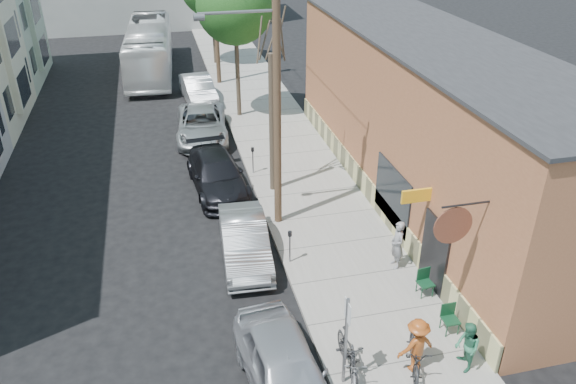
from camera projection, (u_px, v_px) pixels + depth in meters
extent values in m
plane|color=black|center=(232.00, 297.00, 18.15)|extent=(120.00, 120.00, 0.00)
cube|color=gray|center=(283.00, 147.00, 28.35)|extent=(4.50, 58.00, 0.15)
cube|color=#9B5B39|center=(430.00, 123.00, 22.67)|extent=(5.00, 20.00, 6.50)
cube|color=#2B2B2D|center=(441.00, 41.00, 21.08)|extent=(5.20, 20.20, 0.12)
cube|color=#CEC680|center=(367.00, 189.00, 23.46)|extent=(0.10, 20.00, 1.10)
cube|color=black|center=(434.00, 255.00, 17.99)|extent=(0.10, 1.60, 2.60)
cube|color=black|center=(392.00, 195.00, 20.82)|extent=(0.08, 3.00, 2.20)
cylinder|color=brown|center=(453.00, 226.00, 14.67)|extent=(1.10, 0.06, 1.10)
cube|color=#F1AA1C|center=(416.00, 196.00, 17.70)|extent=(1.00, 0.08, 0.45)
cube|color=beige|center=(2.00, 41.00, 29.41)|extent=(1.10, 3.20, 7.00)
cube|color=#A0B195|center=(27.00, 11.00, 36.23)|extent=(1.10, 3.20, 7.00)
cube|color=slate|center=(346.00, 342.00, 14.23)|extent=(0.07, 0.07, 2.80)
cube|color=silver|center=(348.00, 311.00, 13.74)|extent=(0.02, 0.45, 0.60)
cylinder|color=slate|center=(290.00, 248.00, 19.36)|extent=(0.06, 0.06, 1.10)
cylinder|color=black|center=(290.00, 234.00, 19.07)|extent=(0.14, 0.14, 0.18)
cylinder|color=slate|center=(253.00, 162.00, 25.40)|extent=(0.06, 0.06, 1.10)
cylinder|color=black|center=(253.00, 150.00, 25.11)|extent=(0.14, 0.14, 0.18)
cylinder|color=#503A28|center=(277.00, 99.00, 19.60)|extent=(0.28, 0.28, 10.00)
cylinder|color=slate|center=(199.00, 17.00, 17.69)|extent=(0.35, 0.24, 0.24)
cylinder|color=#503A28|center=(215.00, 4.00, 34.88)|extent=(0.28, 0.28, 10.00)
cylinder|color=#44392C|center=(272.00, 125.00, 22.90)|extent=(0.24, 0.24, 5.89)
cylinder|color=#44392C|center=(237.00, 66.00, 30.71)|extent=(0.24, 0.24, 5.67)
sphere|color=#23561E|center=(235.00, 6.00, 29.17)|extent=(4.06, 4.06, 4.06)
cylinder|color=#44392C|center=(214.00, 27.00, 40.20)|extent=(0.24, 0.24, 5.12)
imported|color=gray|center=(397.00, 245.00, 18.98)|extent=(0.43, 0.65, 1.75)
imported|color=#2D7151|center=(467.00, 347.00, 14.96)|extent=(0.69, 0.82, 1.51)
imported|color=#954115|center=(416.00, 345.00, 14.91)|extent=(1.15, 0.77, 1.66)
imported|color=black|center=(415.00, 354.00, 15.07)|extent=(1.27, 2.04, 1.01)
imported|color=black|center=(348.00, 353.00, 15.01)|extent=(0.64, 1.96, 1.17)
imported|color=slate|center=(354.00, 365.00, 14.82)|extent=(1.02, 1.73, 0.86)
imported|color=#B2B3BA|center=(285.00, 370.00, 14.37)|extent=(2.34, 4.90, 1.62)
imported|color=#9DA0A4|center=(245.00, 241.00, 19.69)|extent=(1.85, 4.61, 1.49)
imported|color=black|center=(217.00, 174.00, 24.17)|extent=(2.50, 5.32, 1.50)
imported|color=#A1A5A8|center=(202.00, 125.00, 29.12)|extent=(2.99, 5.70, 1.53)
imported|color=#AFB2B7|center=(198.00, 90.00, 33.99)|extent=(2.09, 4.90, 1.57)
imported|color=white|center=(149.00, 49.00, 38.91)|extent=(3.52, 12.24, 3.37)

